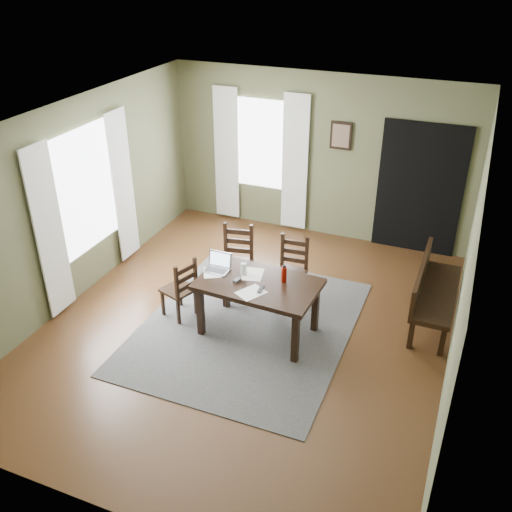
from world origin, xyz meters
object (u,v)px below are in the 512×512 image
at_px(laptop, 218,265).
at_px(dining_table, 258,289).
at_px(bench, 431,288).
at_px(chair_end, 181,289).
at_px(chair_back_left, 236,262).
at_px(chair_back_right, 291,271).
at_px(water_bottle, 284,274).

bearing_deg(laptop, dining_table, -10.12).
height_order(bench, laptop, laptop).
relative_size(chair_end, laptop, 2.75).
distance_m(dining_table, laptop, 0.62).
bearing_deg(chair_back_left, dining_table, -61.78).
relative_size(dining_table, chair_back_right, 1.64).
bearing_deg(chair_end, laptop, 127.85).
relative_size(dining_table, laptop, 4.82).
distance_m(dining_table, bench, 2.24).
bearing_deg(water_bottle, dining_table, -153.58).
relative_size(chair_back_right, water_bottle, 4.01).
relative_size(chair_end, bench, 0.57).
distance_m(chair_end, chair_back_right, 1.54).
bearing_deg(chair_back_right, chair_end, -145.11).
bearing_deg(chair_end, chair_back_left, 172.10).
distance_m(chair_back_left, bench, 2.63).
xyz_separation_m(chair_end, chair_back_right, (1.20, 0.95, 0.03)).
xyz_separation_m(chair_back_left, chair_back_right, (0.78, 0.11, -0.03)).
bearing_deg(bench, laptop, 110.39).
xyz_separation_m(chair_back_left, laptop, (0.05, -0.68, 0.32)).
distance_m(bench, water_bottle, 1.95).
bearing_deg(laptop, bench, 20.67).
bearing_deg(chair_back_left, chair_end, -128.08).
bearing_deg(chair_back_right, water_bottle, -82.03).
height_order(dining_table, chair_back_left, chair_back_left).
height_order(dining_table, bench, bench).
height_order(chair_back_left, bench, chair_back_left).
xyz_separation_m(chair_back_left, bench, (2.61, 0.27, 0.03)).
height_order(chair_end, chair_back_left, chair_back_left).
relative_size(chair_back_right, laptop, 2.94).
bearing_deg(laptop, chair_back_right, 47.65).
bearing_deg(chair_back_left, laptop, -96.86).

